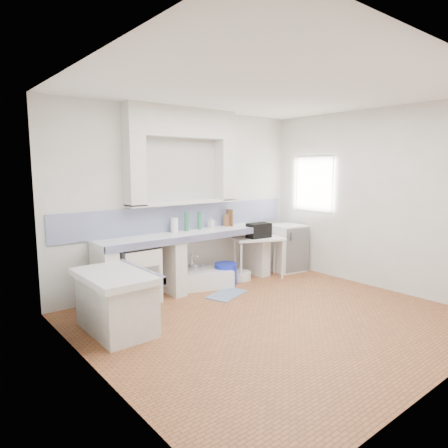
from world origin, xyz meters
TOP-DOWN VIEW (x-y plane):
  - floor at (0.00, 0.00)m, footprint 4.50×4.50m
  - ceiling at (0.00, 0.00)m, footprint 4.50×4.50m
  - wall_back at (0.00, 2.00)m, footprint 4.50×0.00m
  - wall_left at (-2.25, 0.00)m, footprint 0.00×4.50m
  - wall_right at (2.25, 0.00)m, footprint 0.00×4.50m
  - alcove_mass at (-0.10, 1.88)m, footprint 1.90×0.25m
  - window_frame at (2.42, 1.20)m, footprint 0.35×0.86m
  - lace_valance at (2.28, 1.20)m, footprint 0.01×0.84m
  - counter_slab at (-0.10, 1.70)m, footprint 3.00×0.60m
  - counter_lip at (-0.10, 1.42)m, footprint 3.00×0.04m
  - counter_pier_left at (-1.50, 1.70)m, footprint 0.20×0.55m
  - counter_pier_mid at (-0.45, 1.70)m, footprint 0.20×0.55m
  - counter_pier_right at (1.30, 1.70)m, footprint 0.20×0.55m
  - peninsula_top at (-1.70, 0.90)m, footprint 0.70×1.10m
  - peninsula_base at (-1.70, 0.90)m, footprint 0.60×1.00m
  - peninsula_lip at (-1.37, 0.90)m, footprint 0.04×1.10m
  - backsplash at (0.00, 1.99)m, footprint 4.27×0.03m
  - stove at (-1.05, 1.68)m, footprint 0.55×0.53m
  - sink at (0.05, 1.69)m, footprint 1.12×0.84m
  - side_table at (1.17, 1.50)m, footprint 0.96×0.77m
  - fridge at (1.91, 1.53)m, footprint 0.64×0.64m
  - bucket_red at (-0.10, 1.64)m, footprint 0.32×0.32m
  - bucket_orange at (0.05, 1.68)m, footprint 0.28×0.28m
  - bucket_blue at (0.49, 1.56)m, footprint 0.37×0.37m
  - basin_white at (0.84, 1.59)m, footprint 0.43×0.43m
  - water_bottle_a at (0.08, 1.85)m, footprint 0.11×0.11m
  - water_bottle_b at (0.24, 1.85)m, footprint 0.09×0.09m
  - black_bag at (1.17, 1.49)m, footprint 0.42×0.27m
  - green_bottle_a at (-0.07, 1.85)m, footprint 0.08×0.08m
  - green_bottle_b at (0.18, 1.85)m, footprint 0.08×0.08m
  - knife_block at (0.76, 1.85)m, footprint 0.12×0.11m
  - cutting_board at (0.82, 1.85)m, footprint 0.05×0.21m
  - paper_towel at (-0.30, 1.85)m, footprint 0.13×0.13m
  - soap_bottle at (0.41, 1.85)m, footprint 0.11×0.11m
  - rug at (0.14, 1.11)m, footprint 0.73×0.56m

SIDE VIEW (x-z plane):
  - floor at x=0.00m, z-range 0.00..0.00m
  - rug at x=0.14m, z-range 0.00..0.01m
  - basin_white at x=0.84m, z-range 0.00..0.14m
  - bucket_orange at x=0.05m, z-range 0.00..0.23m
  - sink at x=0.05m, z-range 0.00..0.24m
  - bucket_red at x=-0.10m, z-range 0.00..0.25m
  - water_bottle_b at x=0.24m, z-range 0.00..0.30m
  - water_bottle_a at x=0.08m, z-range 0.00..0.33m
  - bucket_blue at x=0.49m, z-range 0.00..0.34m
  - peninsula_base at x=-1.70m, z-range 0.00..0.62m
  - side_table at x=1.17m, z-range 0.33..0.37m
  - stove at x=-1.05m, z-range 0.00..0.78m
  - counter_pier_left at x=-1.50m, z-range 0.00..0.82m
  - counter_pier_mid at x=-0.45m, z-range 0.00..0.82m
  - counter_pier_right at x=1.30m, z-range 0.00..0.82m
  - fridge at x=1.91m, z-range 0.00..0.85m
  - peninsula_top at x=-1.70m, z-range 0.62..0.70m
  - peninsula_lip at x=-1.37m, z-range 0.61..0.71m
  - black_bag at x=1.17m, z-range 0.70..0.95m
  - counter_slab at x=-0.10m, z-range 0.82..0.90m
  - counter_lip at x=-0.10m, z-range 0.81..0.91m
  - soap_bottle at x=0.41m, z-range 0.90..1.09m
  - knife_block at x=0.76m, z-range 0.90..1.10m
  - paper_towel at x=-0.30m, z-range 0.90..1.13m
  - green_bottle_b at x=0.18m, z-range 0.90..1.19m
  - cutting_board at x=0.82m, z-range 0.90..1.19m
  - green_bottle_a at x=-0.07m, z-range 0.90..1.20m
  - backsplash at x=0.00m, z-range 0.90..1.30m
  - wall_back at x=0.00m, z-range -0.85..3.65m
  - wall_left at x=-2.25m, z-range -0.85..3.65m
  - wall_right at x=2.25m, z-range -0.85..3.65m
  - window_frame at x=2.42m, z-range 1.07..2.13m
  - lace_valance at x=2.28m, z-range 1.86..2.10m
  - alcove_mass at x=-0.10m, z-range 2.35..2.80m
  - ceiling at x=0.00m, z-range 2.80..2.80m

